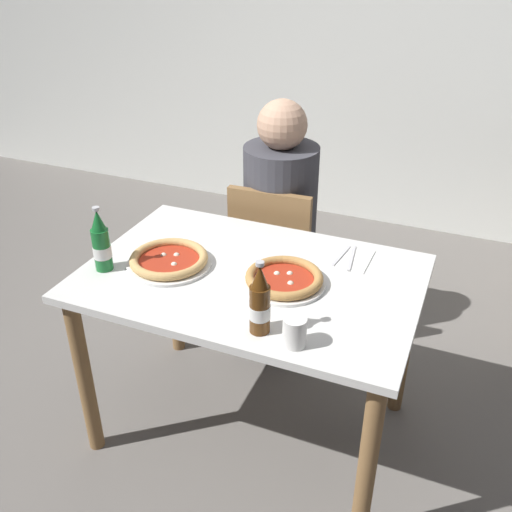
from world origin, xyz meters
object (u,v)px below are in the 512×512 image
Objects in this scene: napkin_with_cutlery at (346,257)px; pizza_marinara_far at (169,260)px; beer_bottle_left at (101,244)px; beer_bottle_center at (260,303)px; dining_table_main at (251,301)px; chair_behind_table at (276,255)px; paper_cup at (295,332)px; diner_seated at (280,231)px; pizza_margherita_near at (284,279)px.

pizza_marinara_far is at bearing -153.00° from napkin_with_cutlery.
beer_bottle_center is at bearing -10.88° from beer_bottle_left.
dining_table_main is at bearing 18.08° from beer_bottle_left.
paper_cup is (0.40, -0.93, 0.32)m from chair_behind_table.
chair_behind_table reaches higher than pizza_marinara_far.
pizza_marinara_far reaches higher than napkin_with_cutlery.
diner_seated is at bearing 76.37° from pizza_marinara_far.
paper_cup is at bearing -11.07° from beer_bottle_center.
chair_behind_table is at bearing 75.20° from pizza_marinara_far.
chair_behind_table reaches higher than napkin_with_cutlery.
beer_bottle_left is at bearing -152.59° from napkin_with_cutlery.
paper_cup is (0.14, -0.30, 0.03)m from pizza_margherita_near.
chair_behind_table is 2.72× the size of pizza_marinara_far.
beer_bottle_center reaches higher than pizza_margherita_near.
chair_behind_table is 8.95× the size of paper_cup.
beer_bottle_center is at bearing 105.56° from chair_behind_table.
dining_table_main is 0.99× the size of diner_seated.
pizza_margherita_near is at bearing -6.16° from dining_table_main.
napkin_with_cutlery is (0.59, 0.30, -0.02)m from pizza_marinara_far.
chair_behind_table is 3.44× the size of beer_bottle_center.
diner_seated is at bearing 65.37° from beer_bottle_left.
beer_bottle_left reaches higher than dining_table_main.
napkin_with_cutlery is (0.80, 0.41, -0.10)m from beer_bottle_left.
beer_bottle_left is at bearing -161.92° from dining_table_main.
pizza_margherita_near is at bearing 13.32° from beer_bottle_left.
paper_cup is (0.28, -0.32, 0.16)m from dining_table_main.
dining_table_main is 4.86× the size of beer_bottle_left.
beer_bottle_center is (0.28, -0.95, 0.27)m from diner_seated.
pizza_margherita_near is 3.09× the size of paper_cup.
chair_behind_table is 0.74m from pizza_margherita_near.
paper_cup is at bearing -24.47° from pizza_marinara_far.
diner_seated is at bearing 135.35° from napkin_with_cutlery.
napkin_with_cutlery is at bearing 88.74° from paper_cup.
diner_seated is 1.08m from paper_cup.
chair_behind_table is 0.11m from diner_seated.
chair_behind_table is 2.90× the size of pizza_margherita_near.
chair_behind_table is 1.02m from beer_bottle_center.
dining_table_main is 6.31× the size of napkin_with_cutlery.
napkin_with_cutlery is (0.13, 0.54, -0.10)m from beer_bottle_center.
pizza_margherita_near reaches higher than napkin_with_cutlery.
pizza_marinara_far is at bearing 155.53° from paper_cup.
beer_bottle_center reaches higher than dining_table_main.
chair_behind_table is at bearing 138.91° from napkin_with_cutlery.
chair_behind_table is (-0.13, 0.61, -0.15)m from dining_table_main.
dining_table_main is 0.40m from beer_bottle_center.
diner_seated reaches higher than dining_table_main.
beer_bottle_left reaches higher than paper_cup.
diner_seated is 4.89× the size of beer_bottle_center.
diner_seated reaches higher than paper_cup.
dining_table_main is at bearing 130.92° from paper_cup.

